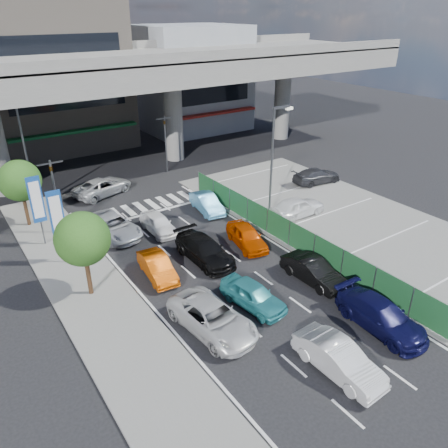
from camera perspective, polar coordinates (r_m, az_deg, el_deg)
ground at (r=24.28m, az=2.20°, el=-8.28°), size 120.00×120.00×0.00m
parking_lot at (r=32.28m, az=15.93°, el=0.09°), size 12.00×28.00×0.06m
sidewalk_left at (r=24.73m, az=-16.91°, el=-8.69°), size 4.00×30.00×0.12m
fence_run at (r=27.46m, az=9.92°, el=-2.05°), size 0.16×22.00×1.80m
expressway at (r=40.09m, az=-17.61°, el=18.09°), size 64.00×14.00×10.75m
building_center at (r=50.73m, az=-21.52°, el=17.61°), size 14.00×10.90×15.00m
building_east at (r=56.03m, az=-4.29°, el=18.40°), size 12.00×10.90×12.00m
traffic_light_left at (r=30.18m, az=-21.44°, el=5.47°), size 1.60×1.24×5.20m
traffic_light_right at (r=40.30m, az=-7.72°, el=12.05°), size 1.60×1.24×5.20m
street_lamp_right at (r=30.51m, az=6.56°, el=9.04°), size 1.65×0.22×8.00m
street_lamp_left at (r=35.56m, az=-24.38°, el=9.39°), size 1.65×0.22×8.00m
signboard_near at (r=26.66m, az=-20.96°, el=0.79°), size 0.80×0.14×4.70m
signboard_far at (r=29.32m, az=-23.26°, el=2.68°), size 0.80×0.14×4.70m
tree_near at (r=23.04m, az=-17.99°, el=-1.90°), size 2.80×2.80×4.80m
tree_far at (r=32.43m, az=-25.13°, el=5.13°), size 2.80×2.80×4.80m
hatch_white_back_mid at (r=19.63m, az=14.74°, el=-16.67°), size 1.61×4.24×1.38m
minivan_navy_back at (r=22.46m, az=19.81°, el=-11.20°), size 2.12×4.83×1.38m
sedan_white_mid_left at (r=21.06m, az=-1.52°, el=-12.17°), size 2.81×5.18×1.38m
taxi_teal_mid at (r=22.62m, az=3.81°, el=-9.23°), size 2.08×4.04×1.32m
hatch_black_mid_right at (r=24.92m, az=11.56°, el=-6.04°), size 1.50×4.04×1.32m
taxi_orange_left at (r=25.16m, az=-8.72°, el=-5.56°), size 1.70×3.84×1.23m
sedan_black_mid at (r=26.39m, az=-2.57°, el=-3.41°), size 2.04×4.80×1.38m
taxi_orange_right at (r=28.00m, az=2.98°, el=-1.60°), size 2.36×4.17×1.34m
wagon_silver_front_left at (r=30.13m, az=-14.31°, el=-0.27°), size 2.97×5.20×1.37m
sedan_white_front_mid at (r=30.00m, az=-8.56°, el=0.06°), size 1.55×3.73×1.26m
kei_truck_front_right at (r=32.76m, az=-2.28°, el=2.73°), size 1.91×4.07×1.29m
crossing_wagon_silver at (r=37.07m, az=-15.57°, el=4.73°), size 5.45×3.74×1.38m
parked_sedan_white at (r=32.23m, az=9.53°, el=2.25°), size 4.34×1.81×1.47m
parked_sedan_dgrey at (r=38.90m, az=12.01°, el=6.17°), size 4.60×2.32×1.28m
traffic_cone at (r=29.51m, az=8.09°, el=-0.79°), size 0.45×0.45×0.76m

